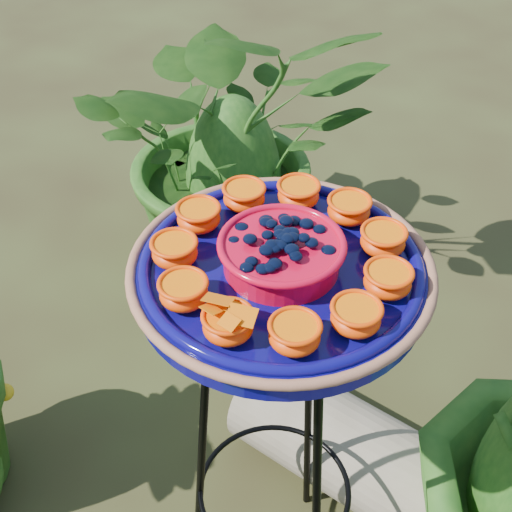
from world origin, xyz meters
name	(u,v)px	position (x,y,z in m)	size (l,w,h in m)	color
tripod_stand	(276,422)	(0.12, 0.08, 0.50)	(0.36, 0.36, 0.83)	black
feeder_dish	(281,267)	(0.12, 0.08, 0.87)	(0.51, 0.51, 0.10)	#0A075A
driftwood_log	(376,465)	(0.18, 0.36, 0.11)	(0.23, 0.23, 0.69)	gray
shrub_back_left	(233,141)	(-0.66, 0.74, 0.45)	(0.81, 0.70, 0.90)	#194512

